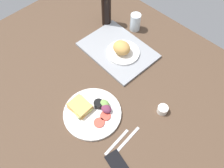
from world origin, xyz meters
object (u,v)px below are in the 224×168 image
espresso_cup (163,110)px  serving_tray (118,50)px  bread_plate_near (122,50)px  soda_bottle (106,10)px  cell_phone (119,166)px  plate_with_salad (92,111)px  fork (117,142)px  knife (127,141)px  drinking_glass (135,22)px

espresso_cup → serving_tray: bearing=163.1°
bread_plate_near → soda_bottle: (-27.82, 13.63, 6.87)cm
serving_tray → bread_plate_near: bread_plate_near is taller
cell_phone → espresso_cup: bearing=107.5°
plate_with_salad → espresso_cup: bearing=46.3°
serving_tray → espresso_cup: bearing=-16.9°
soda_bottle → fork: size_ratio=1.39×
plate_with_salad → cell_phone: 30.99cm
plate_with_salad → soda_bottle: bearing=129.4°
plate_with_salad → serving_tray: bearing=117.1°
plate_with_salad → cell_phone: plate_with_salad is taller
serving_tray → plate_with_salad: plate_with_salad is taller
soda_bottle → fork: soda_bottle is taller
fork → plate_with_salad: bearing=80.0°
knife → cell_phone: size_ratio=1.32×
soda_bottle → knife: soda_bottle is taller
drinking_glass → cell_phone: drinking_glass is taller
bread_plate_near → espresso_cup: 45.00cm
plate_with_salad → drinking_glass: size_ratio=2.58×
espresso_cup → knife: size_ratio=0.29×
espresso_cup → fork: bearing=-100.1°
soda_bottle → espresso_cup: (70.58, -27.35, -9.81)cm
bread_plate_near → drinking_glass: bearing=113.7°
serving_tray → espresso_cup: 49.17cm
knife → fork: bearing=140.4°
drinking_glass → bread_plate_near: bearing=-66.3°
fork → drinking_glass: bearing=32.3°
bread_plate_near → fork: bearing=-49.0°
bread_plate_near → drinking_glass: drinking_glass is taller
drinking_glass → knife: bearing=-51.0°
bread_plate_near → fork: bread_plate_near is taller
drinking_glass → knife: size_ratio=0.63×
serving_tray → cell_phone: serving_tray is taller
plate_with_salad → soda_bottle: soda_bottle is taller
fork → cell_phone: (8.65, -7.62, 0.15)cm
cell_phone → serving_tray: bearing=146.8°
cell_phone → plate_with_salad: bearing=173.4°
fork → serving_tray: bearing=40.4°
knife → drinking_glass: bearing=36.3°
fork → knife: size_ratio=0.89×
fork → knife: bearing=-40.2°
plate_with_salad → drinking_glass: bearing=112.9°
plate_with_salad → fork: bearing=-6.6°
bread_plate_near → soda_bottle: size_ratio=0.87×
serving_tray → plate_with_salad: size_ratio=1.46×
serving_tray → espresso_cup: espresso_cup is taller
fork → cell_phone: 11.53cm
bread_plate_near → serving_tray: bearing=172.8°
serving_tray → fork: serving_tray is taller
plate_with_salad → cell_phone: size_ratio=2.13×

